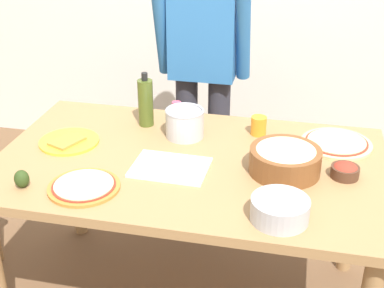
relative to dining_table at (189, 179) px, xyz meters
name	(u,v)px	position (x,y,z in m)	size (l,w,h in m)	color
dining_table	(189,179)	(0.00, 0.00, 0.00)	(1.60, 0.96, 0.76)	#A37A4C
person_cook	(203,60)	(-0.10, 0.76, 0.27)	(0.49, 0.25, 1.62)	#2D2D38
pizza_raw_on_board	(336,143)	(0.59, 0.27, 0.10)	(0.30, 0.30, 0.02)	beige
pizza_cooked_on_tray	(84,186)	(-0.34, -0.30, 0.10)	(0.27, 0.27, 0.02)	#C67A33
plate_with_slice	(69,141)	(-0.55, 0.04, 0.10)	(0.26, 0.26, 0.02)	gold
popcorn_bowl	(285,158)	(0.39, -0.01, 0.15)	(0.28, 0.28, 0.11)	brown
mixing_bowl_steel	(280,210)	(0.39, -0.34, 0.13)	(0.20, 0.20, 0.08)	#B7B7BC
small_sauce_bowl	(345,170)	(0.62, 0.00, 0.12)	(0.11, 0.11, 0.06)	#4C2D1E
olive_oil_bottle	(146,102)	(-0.27, 0.29, 0.20)	(0.07, 0.07, 0.26)	#47561E
steel_pot	(185,123)	(-0.07, 0.21, 0.16)	(0.17, 0.17, 0.13)	#B7B7BC
cup_orange	(259,126)	(0.25, 0.31, 0.13)	(0.07, 0.07, 0.09)	orange
salt_shaker	(177,113)	(-0.14, 0.34, 0.14)	(0.04, 0.04, 0.11)	white
cutting_board_white	(170,167)	(-0.06, -0.08, 0.10)	(0.30, 0.22, 0.01)	white
avocado	(22,179)	(-0.57, -0.34, 0.13)	(0.06, 0.06, 0.07)	#2D4219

